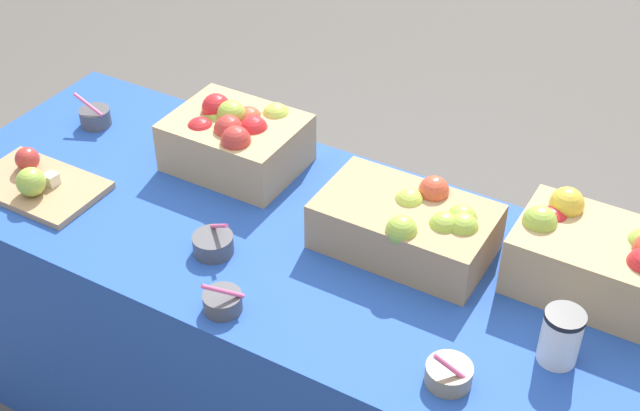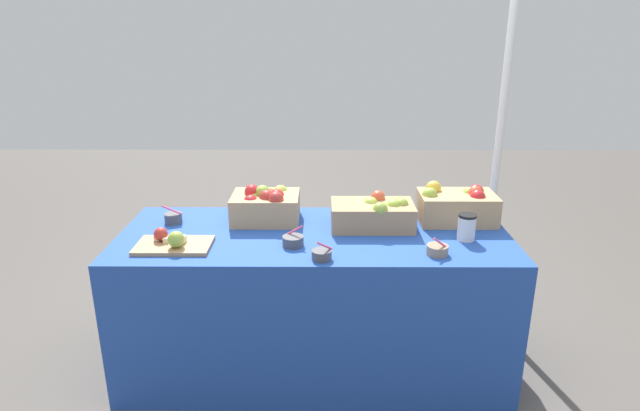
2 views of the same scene
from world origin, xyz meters
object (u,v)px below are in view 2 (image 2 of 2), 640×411
at_px(apple_crate_right, 266,205).
at_px(tent_pole, 497,159).
at_px(sample_bowl_mid, 173,218).
at_px(coffee_cup, 467,227).
at_px(sample_bowl_near, 437,250).
at_px(apple_crate_left, 457,205).
at_px(apple_crate_middle, 375,213).
at_px(cutting_board_front, 173,243).
at_px(sample_bowl_extra, 293,241).
at_px(sample_bowl_far, 322,255).

xyz_separation_m(apple_crate_right, tent_pole, (1.29, 0.37, 0.15)).
height_order(sample_bowl_mid, coffee_cup, coffee_cup).
height_order(sample_bowl_near, coffee_cup, coffee_cup).
xyz_separation_m(sample_bowl_mid, coffee_cup, (1.44, -0.22, 0.04)).
bearing_deg(tent_pole, apple_crate_left, -129.59).
bearing_deg(apple_crate_right, tent_pole, 15.90).
distance_m(sample_bowl_near, sample_bowl_mid, 1.33).
relative_size(apple_crate_middle, coffee_cup, 3.23).
relative_size(apple_crate_right, sample_bowl_mid, 3.35).
bearing_deg(sample_bowl_mid, tent_pole, 12.91).
distance_m(apple_crate_left, cutting_board_front, 1.42).
relative_size(cutting_board_front, tent_pole, 0.17).
distance_m(apple_crate_middle, cutting_board_front, 0.98).
bearing_deg(sample_bowl_extra, tent_pole, 31.70).
xyz_separation_m(apple_crate_right, sample_bowl_mid, (-0.47, -0.04, -0.06)).
distance_m(apple_crate_left, apple_crate_middle, 0.44).
xyz_separation_m(sample_bowl_far, tent_pole, (1.00, 0.85, 0.21)).
bearing_deg(apple_crate_right, sample_bowl_near, -27.86).
height_order(cutting_board_front, sample_bowl_extra, sample_bowl_extra).
distance_m(sample_bowl_near, sample_bowl_far, 0.52).
bearing_deg(coffee_cup, sample_bowl_extra, -174.64).
bearing_deg(sample_bowl_extra, cutting_board_front, -177.37).
bearing_deg(apple_crate_right, sample_bowl_mid, -175.55).
bearing_deg(apple_crate_middle, coffee_cup, -21.76).
distance_m(apple_crate_middle, sample_bowl_extra, 0.47).
relative_size(sample_bowl_mid, tent_pole, 0.05).
bearing_deg(cutting_board_front, sample_bowl_extra, 2.63).
height_order(apple_crate_left, sample_bowl_mid, apple_crate_left).
xyz_separation_m(apple_crate_middle, cutting_board_front, (-0.94, -0.27, -0.05)).
relative_size(apple_crate_left, sample_bowl_extra, 3.87).
height_order(sample_bowl_extra, coffee_cup, coffee_cup).
bearing_deg(tent_pole, sample_bowl_mid, -167.09).
relative_size(sample_bowl_mid, sample_bowl_far, 1.02).
relative_size(sample_bowl_near, coffee_cup, 0.76).
bearing_deg(coffee_cup, sample_bowl_far, -161.65).
relative_size(cutting_board_front, sample_bowl_far, 3.38).
height_order(apple_crate_right, sample_bowl_extra, apple_crate_right).
height_order(apple_crate_middle, apple_crate_right, apple_crate_right).
distance_m(sample_bowl_mid, coffee_cup, 1.46).
height_order(apple_crate_left, cutting_board_front, apple_crate_left).
xyz_separation_m(cutting_board_front, sample_bowl_far, (0.68, -0.12, -0.00)).
distance_m(apple_crate_middle, tent_pole, 0.88).
xyz_separation_m(apple_crate_middle, sample_bowl_mid, (-1.03, 0.05, -0.04)).
bearing_deg(tent_pole, sample_bowl_far, -139.65).
xyz_separation_m(apple_crate_middle, sample_bowl_near, (0.25, -0.34, -0.05)).
height_order(cutting_board_front, tent_pole, tent_pole).
relative_size(apple_crate_middle, sample_bowl_extra, 4.14).
distance_m(cutting_board_front, sample_bowl_mid, 0.33).
bearing_deg(cutting_board_front, sample_bowl_far, -10.35).
bearing_deg(cutting_board_front, sample_bowl_near, -3.29).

